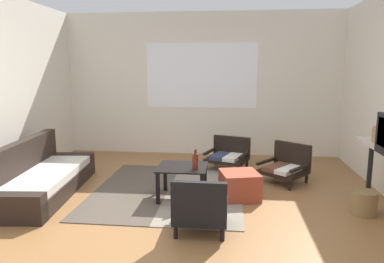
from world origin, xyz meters
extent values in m
plane|color=olive|center=(0.00, 0.00, 0.00)|extent=(7.80, 7.80, 0.00)
cube|color=silver|center=(0.00, 3.06, 1.35)|extent=(5.60, 0.12, 2.70)
cube|color=white|center=(0.00, 3.00, 1.52)|extent=(2.10, 0.01, 1.21)
cube|color=#4C4238|center=(-0.76, 0.81, 0.01)|extent=(1.00, 2.36, 0.01)
cube|color=gray|center=(0.24, 0.81, 0.01)|extent=(1.00, 2.36, 0.01)
cube|color=black|center=(-1.86, 0.49, 0.11)|extent=(0.93, 2.09, 0.22)
cube|color=beige|center=(-1.83, 0.49, 0.27)|extent=(0.82, 1.90, 0.10)
cube|color=black|center=(-2.17, 0.46, 0.41)|extent=(0.34, 2.03, 0.60)
cube|color=black|center=(-1.95, 1.41, 0.17)|extent=(0.75, 0.25, 0.33)
cube|color=black|center=(-1.77, -0.43, 0.17)|extent=(0.75, 0.25, 0.33)
cube|color=black|center=(-0.03, 0.53, 0.42)|extent=(0.62, 0.58, 0.02)
cube|color=black|center=(-0.30, 0.78, 0.20)|extent=(0.04, 0.04, 0.41)
cube|color=black|center=(0.24, 0.78, 0.20)|extent=(0.04, 0.04, 0.41)
cube|color=black|center=(-0.30, 0.28, 0.20)|extent=(0.04, 0.04, 0.41)
cube|color=black|center=(0.24, 0.28, 0.20)|extent=(0.04, 0.04, 0.41)
cylinder|color=black|center=(0.71, 1.63, 0.07)|extent=(0.04, 0.04, 0.14)
cylinder|color=black|center=(0.18, 1.82, 0.07)|extent=(0.04, 0.04, 0.14)
cylinder|color=black|center=(0.86, 2.05, 0.07)|extent=(0.04, 0.04, 0.14)
cylinder|color=black|center=(0.33, 2.23, 0.07)|extent=(0.04, 0.04, 0.14)
cube|color=black|center=(0.52, 1.93, 0.17)|extent=(0.78, 0.70, 0.05)
cube|color=silver|center=(0.62, 1.88, 0.22)|extent=(0.35, 0.50, 0.06)
cube|color=#2D3856|center=(0.41, 1.95, 0.22)|extent=(0.35, 0.50, 0.06)
cube|color=black|center=(0.60, 2.15, 0.36)|extent=(0.63, 0.28, 0.33)
cube|color=black|center=(0.80, 1.83, 0.28)|extent=(0.21, 0.51, 0.04)
cube|color=black|center=(0.24, 2.03, 0.28)|extent=(0.21, 0.51, 0.04)
cylinder|color=black|center=(0.06, -0.12, 0.07)|extent=(0.04, 0.04, 0.13)
cylinder|color=black|center=(0.52, -0.13, 0.07)|extent=(0.04, 0.04, 0.13)
cylinder|color=black|center=(0.06, -0.58, 0.07)|extent=(0.04, 0.04, 0.13)
cylinder|color=black|center=(0.52, -0.58, 0.07)|extent=(0.04, 0.04, 0.13)
cube|color=black|center=(0.29, -0.35, 0.16)|extent=(0.54, 0.54, 0.05)
cube|color=beige|center=(0.19, -0.33, 0.21)|extent=(0.18, 0.48, 0.06)
cube|color=#2D3856|center=(0.38, -0.33, 0.21)|extent=(0.18, 0.48, 0.06)
cube|color=black|center=(0.29, -0.59, 0.39)|extent=(0.54, 0.07, 0.41)
cube|color=black|center=(0.04, -0.35, 0.27)|extent=(0.05, 0.54, 0.04)
cube|color=black|center=(0.54, -0.36, 0.27)|extent=(0.05, 0.54, 0.04)
cylinder|color=black|center=(1.40, 0.99, 0.07)|extent=(0.04, 0.04, 0.14)
cylinder|color=black|center=(1.01, 1.30, 0.07)|extent=(0.04, 0.04, 0.14)
cylinder|color=black|center=(1.69, 1.35, 0.07)|extent=(0.04, 0.04, 0.14)
cylinder|color=black|center=(1.30, 1.67, 0.07)|extent=(0.04, 0.04, 0.14)
cube|color=black|center=(1.35, 1.33, 0.16)|extent=(0.80, 0.79, 0.05)
cube|color=silver|center=(1.42, 1.25, 0.22)|extent=(0.46, 0.50, 0.06)
cube|color=brown|center=(1.26, 1.38, 0.22)|extent=(0.46, 0.50, 0.06)
cube|color=black|center=(1.50, 1.52, 0.38)|extent=(0.50, 0.42, 0.37)
cube|color=black|center=(1.56, 1.16, 0.28)|extent=(0.38, 0.46, 0.04)
cube|color=black|center=(1.14, 1.50, 0.28)|extent=(0.38, 0.46, 0.04)
cube|color=#993D28|center=(0.70, 0.61, 0.17)|extent=(0.56, 0.56, 0.35)
cylinder|color=black|center=(2.37, 0.84, 0.38)|extent=(0.06, 0.06, 0.75)
cube|color=black|center=(2.11, -0.12, 1.02)|extent=(0.01, 0.31, 0.29)
cylinder|color=#A87047|center=(2.37, 0.53, 0.88)|extent=(0.25, 0.25, 0.18)
cylinder|color=#A87047|center=(2.37, 0.53, 1.02)|extent=(0.12, 0.12, 0.09)
cylinder|color=#5B2319|center=(0.15, 0.41, 0.52)|extent=(0.08, 0.08, 0.19)
cylinder|color=#5B2319|center=(0.15, 0.41, 0.65)|extent=(0.03, 0.03, 0.06)
cylinder|color=olive|center=(2.12, 0.25, 0.14)|extent=(0.28, 0.28, 0.27)
camera|label=1|loc=(0.58, -3.85, 1.66)|focal=33.54mm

